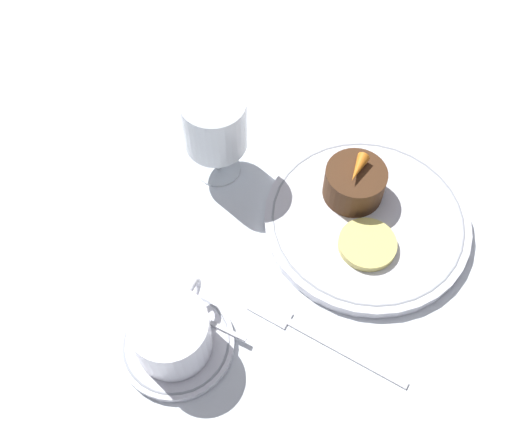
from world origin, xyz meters
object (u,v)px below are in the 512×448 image
at_px(coffee_cup, 171,333).
at_px(wine_glass, 215,128).
at_px(fork, 309,332).
at_px(dinner_plate, 367,221).
at_px(dessert_cake, 354,183).

bearing_deg(coffee_cup, wine_glass, 14.27).
bearing_deg(fork, dinner_plate, -5.14).
relative_size(dinner_plate, fork, 1.31).
bearing_deg(dessert_cake, wine_glass, 97.66).
bearing_deg(coffee_cup, dinner_plate, -31.26).
relative_size(wine_glass, dessert_cake, 1.67).
distance_m(dinner_plate, dessert_cake, 0.05).
height_order(coffee_cup, dessert_cake, coffee_cup).
xyz_separation_m(dinner_plate, wine_glass, (0.00, 0.21, 0.08)).
xyz_separation_m(coffee_cup, fork, (0.08, -0.13, -0.04)).
bearing_deg(coffee_cup, fork, -60.22).
bearing_deg(wine_glass, fork, -131.33).
height_order(coffee_cup, wine_glass, wine_glass).
distance_m(coffee_cup, fork, 0.16).
height_order(dinner_plate, coffee_cup, coffee_cup).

